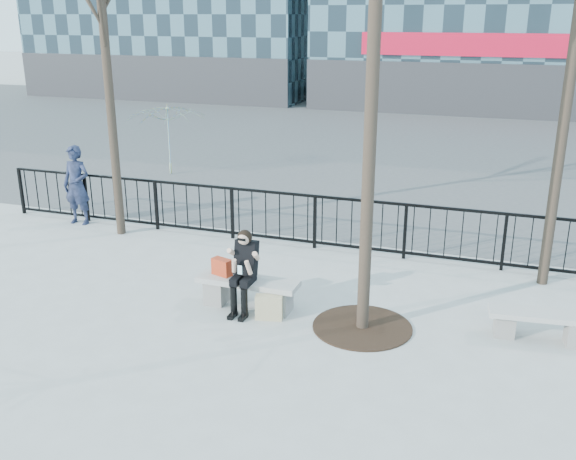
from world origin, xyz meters
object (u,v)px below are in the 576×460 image
(standing_man, at_px, (77,185))
(bench_second, at_px, (541,323))
(bench_main, at_px, (248,290))
(seated_woman, at_px, (243,272))

(standing_man, bearing_deg, bench_second, -15.47)
(bench_main, distance_m, bench_second, 4.42)
(bench_main, height_order, seated_woman, seated_woman)
(bench_main, height_order, standing_man, standing_man)
(bench_main, xyz_separation_m, standing_man, (-5.26, 2.80, 0.58))
(bench_main, bearing_deg, seated_woman, -90.00)
(bench_second, bearing_deg, seated_woman, -179.35)
(bench_second, bearing_deg, standing_man, 159.56)
(bench_main, xyz_separation_m, bench_second, (4.40, 0.38, -0.03))
(bench_main, relative_size, bench_second, 1.13)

